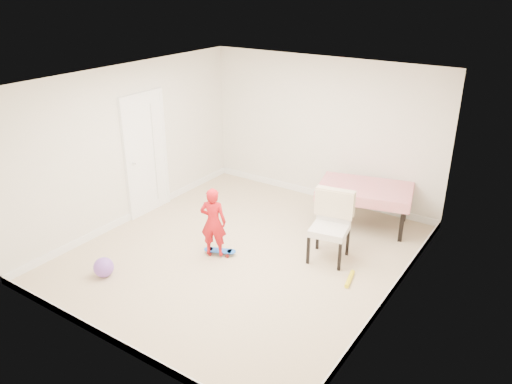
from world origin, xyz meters
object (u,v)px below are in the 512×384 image
Objects in this scene: dining_table at (364,206)px; dining_chair at (330,228)px; child at (213,224)px; skateboard at (220,252)px; balloon at (104,267)px.

dining_table is 1.34m from dining_chair.
child is (-1.43, -2.18, 0.18)m from dining_table.
skateboard is 1.74× the size of balloon.
dining_table is 1.40× the size of child.
child reaches higher than skateboard.
dining_table is at bearing 34.26° from skateboard.
dining_chair reaches higher than skateboard.
dining_table is 1.43× the size of dining_chair.
balloon is at bearing -148.24° from dining_chair.
dining_table is at bearing -145.82° from child.
child is (-1.45, -0.85, 0.01)m from dining_chair.
dining_chair reaches higher than dining_table.
child is (-0.05, -0.07, 0.49)m from skateboard.
dining_chair is 3.22m from balloon.
dining_chair is (0.01, -1.33, 0.17)m from dining_table.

